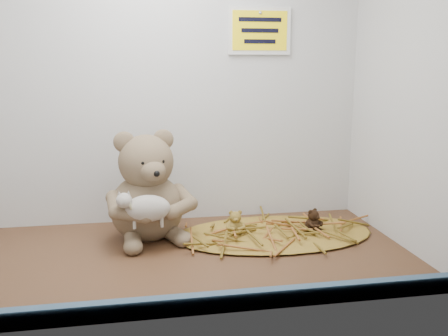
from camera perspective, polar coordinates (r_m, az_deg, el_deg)
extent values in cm
cube|color=#432717|center=(123.11, -6.71, -10.04)|extent=(120.00, 60.00, 0.40)
cube|color=silver|center=(144.31, -7.91, 11.44)|extent=(120.00, 0.40, 90.00)
cube|color=silver|center=(131.95, 20.26, 10.81)|extent=(0.40, 60.00, 90.00)
cube|color=#3D5C75|center=(96.17, -5.61, -15.38)|extent=(119.28, 2.20, 3.60)
ellipsoid|color=olive|center=(137.37, 5.75, -7.43)|extent=(54.32, 31.54, 1.05)
cube|color=yellow|center=(148.35, 4.07, 15.39)|extent=(16.00, 1.20, 11.00)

